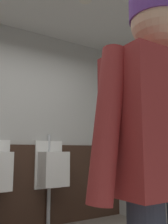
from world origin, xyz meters
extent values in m
cube|color=#B2B2AD|center=(0.00, 1.75, 1.37)|extent=(4.45, 0.12, 2.73)
cylinder|color=white|center=(0.59, 0.59, 2.72)|extent=(0.14, 0.14, 0.03)
cube|color=white|center=(0.65, 1.66, 0.83)|extent=(0.40, 0.05, 0.65)
cube|color=white|center=(0.65, 1.49, 0.78)|extent=(0.34, 0.30, 0.45)
cylinder|color=#B7BABF|center=(0.65, 1.65, 1.12)|extent=(0.04, 0.04, 0.24)
cylinder|color=#B7BABF|center=(0.65, 1.62, 0.28)|extent=(0.05, 0.05, 0.55)
cube|color=maroon|center=(-0.01, -0.92, 1.12)|extent=(0.47, 0.24, 0.54)
cylinder|color=maroon|center=(-0.28, -0.92, 1.11)|extent=(0.17, 0.09, 0.56)
sphere|color=#D8AD8C|center=(-0.01, -0.92, 1.56)|extent=(0.23, 0.23, 0.23)
cylinder|color=#60388C|center=(-0.01, -0.92, 1.62)|extent=(0.24, 0.24, 0.10)
camera|label=1|loc=(-0.81, -1.59, 1.01)|focal=39.77mm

